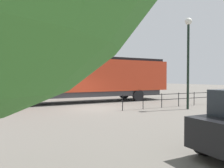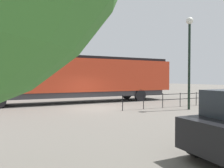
{
  "view_description": "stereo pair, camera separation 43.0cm",
  "coord_description": "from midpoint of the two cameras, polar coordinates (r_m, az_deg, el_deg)",
  "views": [
    {
      "loc": [
        14.42,
        -5.79,
        2.11
      ],
      "look_at": [
        1.86,
        0.54,
        1.76
      ],
      "focal_mm": 34.5,
      "sensor_mm": 36.0,
      "label": 1
    },
    {
      "loc": [
        14.61,
        -5.41,
        2.11
      ],
      "look_at": [
        1.86,
        0.54,
        1.76
      ],
      "focal_mm": 34.5,
      "sensor_mm": 36.0,
      "label": 2
    }
  ],
  "objects": [
    {
      "name": "ground_plane",
      "position": [
        15.7,
        -3.91,
        -6.31
      ],
      "size": [
        120.0,
        120.0,
        0.0
      ],
      "primitive_type": "plane",
      "color": "#666059"
    },
    {
      "name": "locomotive",
      "position": [
        19.26,
        -7.42,
        1.91
      ],
      "size": [
        2.93,
        18.45,
        4.06
      ],
      "color": "red",
      "rests_on": "ground_plane"
    },
    {
      "name": "platform_fence",
      "position": [
        16.56,
        16.25,
        -3.59
      ],
      "size": [
        0.05,
        8.24,
        1.05
      ],
      "color": "black",
      "rests_on": "ground_plane"
    },
    {
      "name": "lamp_post",
      "position": [
        15.8,
        20.56,
        9.07
      ],
      "size": [
        0.48,
        0.48,
        6.28
      ],
      "color": "black",
      "rests_on": "ground_plane"
    }
  ]
}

